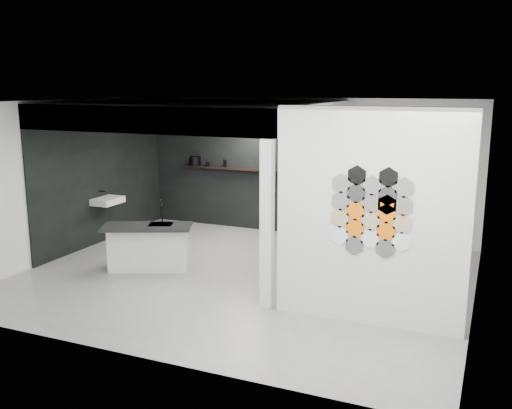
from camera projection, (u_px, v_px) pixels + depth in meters
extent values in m
cube|color=slate|center=(243.00, 277.00, 9.25)|extent=(7.00, 6.00, 0.01)
cube|color=silver|center=(370.00, 218.00, 7.20)|extent=(2.45, 0.15, 2.80)
cube|color=black|center=(245.00, 174.00, 12.17)|extent=(4.40, 0.04, 2.35)
cube|color=black|center=(104.00, 182.00, 11.23)|extent=(0.04, 4.00, 2.35)
cube|color=silver|center=(199.00, 114.00, 10.12)|extent=(4.40, 4.00, 0.40)
cube|color=silver|center=(267.00, 225.00, 7.79)|extent=(0.16, 0.16, 2.35)
cube|color=silver|center=(136.00, 120.00, 8.39)|extent=(4.40, 0.16, 0.40)
cube|color=silver|center=(108.00, 201.00, 11.03)|extent=(0.40, 0.60, 0.12)
cube|color=black|center=(247.00, 169.00, 12.01)|extent=(3.00, 0.15, 0.04)
cube|color=silver|center=(148.00, 248.00, 9.56)|extent=(1.37, 0.95, 0.74)
cube|color=black|center=(147.00, 227.00, 9.41)|extent=(1.59, 1.17, 0.03)
cube|color=black|center=(161.00, 224.00, 9.52)|extent=(0.48, 0.45, 0.01)
cylinder|color=black|center=(162.00, 212.00, 9.65)|extent=(0.03, 0.03, 0.34)
torus|color=black|center=(161.00, 203.00, 9.56)|extent=(0.06, 0.12, 0.12)
cylinder|color=black|center=(195.00, 161.00, 12.47)|extent=(0.24, 0.24, 0.20)
ellipsoid|color=black|center=(282.00, 167.00, 11.69)|extent=(0.23, 0.23, 0.15)
cylinder|color=gray|center=(308.00, 170.00, 11.48)|extent=(0.17, 0.17, 0.11)
cylinder|color=gray|center=(308.00, 169.00, 11.48)|extent=(0.13, 0.13, 0.15)
cylinder|color=black|center=(225.00, 163.00, 12.19)|extent=(0.07, 0.07, 0.16)
cylinder|color=black|center=(208.00, 164.00, 12.36)|extent=(0.09, 0.09, 0.09)
cylinder|color=white|center=(340.00, 235.00, 7.31)|extent=(0.26, 0.02, 0.26)
cylinder|color=tan|center=(340.00, 218.00, 7.27)|extent=(0.26, 0.02, 0.26)
cylinder|color=#66635E|center=(341.00, 201.00, 7.22)|extent=(0.26, 0.02, 0.26)
cylinder|color=silver|center=(341.00, 183.00, 7.17)|extent=(0.26, 0.02, 0.26)
cylinder|color=black|center=(354.00, 245.00, 7.26)|extent=(0.26, 0.02, 0.26)
cylinder|color=orange|center=(355.00, 228.00, 7.21)|extent=(0.26, 0.02, 0.26)
cylinder|color=orange|center=(356.00, 211.00, 7.17)|extent=(0.26, 0.02, 0.26)
cylinder|color=#2D2D2D|center=(356.00, 193.00, 7.12)|extent=(0.26, 0.02, 0.26)
cylinder|color=black|center=(357.00, 175.00, 7.08)|extent=(0.26, 0.02, 0.26)
cylinder|color=white|center=(370.00, 238.00, 7.16)|extent=(0.26, 0.02, 0.26)
cylinder|color=tan|center=(371.00, 221.00, 7.12)|extent=(0.26, 0.02, 0.26)
cylinder|color=#66635E|center=(371.00, 203.00, 7.07)|extent=(0.26, 0.02, 0.26)
cylinder|color=silver|center=(372.00, 185.00, 7.02)|extent=(0.26, 0.02, 0.26)
cylinder|color=black|center=(385.00, 249.00, 7.11)|extent=(0.26, 0.02, 0.26)
cylinder|color=orange|center=(386.00, 231.00, 7.07)|extent=(0.26, 0.02, 0.26)
cylinder|color=orange|center=(387.00, 214.00, 7.02)|extent=(0.26, 0.02, 0.26)
cylinder|color=#2D2D2D|center=(388.00, 196.00, 6.97)|extent=(0.26, 0.02, 0.26)
cylinder|color=black|center=(389.00, 177.00, 6.93)|extent=(0.26, 0.02, 0.26)
cylinder|color=white|center=(401.00, 242.00, 7.01)|extent=(0.26, 0.02, 0.26)
cylinder|color=tan|center=(402.00, 224.00, 6.97)|extent=(0.26, 0.02, 0.26)
cylinder|color=#66635E|center=(403.00, 206.00, 6.92)|extent=(0.26, 0.02, 0.26)
cylinder|color=silver|center=(404.00, 188.00, 6.87)|extent=(0.26, 0.02, 0.26)
cylinder|color=orange|center=(387.00, 205.00, 7.00)|extent=(0.26, 0.02, 0.26)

